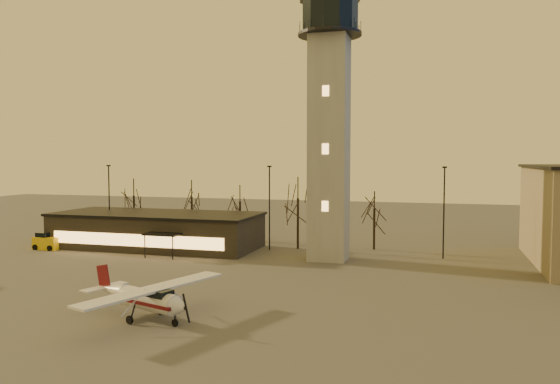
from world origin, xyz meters
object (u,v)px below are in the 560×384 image
(control_tower, at_px, (329,109))
(service_cart, at_px, (47,243))
(terminal, at_px, (157,230))
(cessna_front, at_px, (150,304))

(control_tower, bearing_deg, service_cart, -174.97)
(terminal, relative_size, cessna_front, 2.12)
(cessna_front, bearing_deg, service_cart, 158.73)
(control_tower, xyz_separation_m, service_cart, (-34.07, -3.00, -15.54))
(cessna_front, height_order, service_cart, cessna_front)
(terminal, distance_m, cessna_front, 31.06)
(terminal, xyz_separation_m, cessna_front, (14.67, -27.35, -1.01))
(service_cart, bearing_deg, terminal, 24.57)
(service_cart, bearing_deg, control_tower, 7.18)
(control_tower, height_order, terminal, control_tower)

